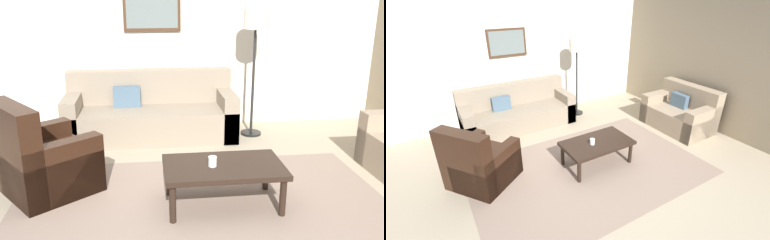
% 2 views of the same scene
% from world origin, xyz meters
% --- Properties ---
extents(ground_plane, '(8.00, 8.00, 0.00)m').
position_xyz_m(ground_plane, '(0.00, 0.00, 0.00)').
color(ground_plane, tan).
extents(rear_partition, '(6.00, 0.12, 2.80)m').
position_xyz_m(rear_partition, '(0.00, 2.60, 1.40)').
color(rear_partition, silver).
rests_on(rear_partition, ground_plane).
extents(stone_feature_panel, '(0.12, 5.20, 2.80)m').
position_xyz_m(stone_feature_panel, '(3.00, 0.00, 1.40)').
color(stone_feature_panel, gray).
rests_on(stone_feature_panel, ground_plane).
extents(area_rug, '(3.58, 2.34, 0.01)m').
position_xyz_m(area_rug, '(0.00, 0.00, 0.00)').
color(area_rug, gray).
rests_on(area_rug, ground_plane).
extents(couch_main, '(2.24, 0.86, 0.88)m').
position_xyz_m(couch_main, '(-0.42, 2.12, 0.30)').
color(couch_main, gray).
rests_on(couch_main, ground_plane).
extents(couch_loveseat, '(0.85, 1.30, 0.88)m').
position_xyz_m(couch_loveseat, '(2.46, 0.29, 0.30)').
color(couch_loveseat, gray).
rests_on(couch_loveseat, ground_plane).
extents(armchair_leather, '(1.12, 1.12, 0.95)m').
position_xyz_m(armchair_leather, '(-1.54, 0.54, 0.31)').
color(armchair_leather, black).
rests_on(armchair_leather, ground_plane).
extents(coffee_table, '(1.10, 0.64, 0.41)m').
position_xyz_m(coffee_table, '(0.20, 0.08, 0.36)').
color(coffee_table, black).
rests_on(coffee_table, ground_plane).
extents(cup, '(0.08, 0.08, 0.09)m').
position_xyz_m(cup, '(0.09, 0.06, 0.46)').
color(cup, white).
rests_on(cup, coffee_table).
extents(lamp_standing, '(0.32, 0.32, 1.71)m').
position_xyz_m(lamp_standing, '(0.96, 1.99, 1.41)').
color(lamp_standing, black).
rests_on(lamp_standing, ground_plane).
extents(framed_artwork, '(0.78, 0.04, 0.54)m').
position_xyz_m(framed_artwork, '(-0.36, 2.51, 1.66)').
color(framed_artwork, '#472D1C').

